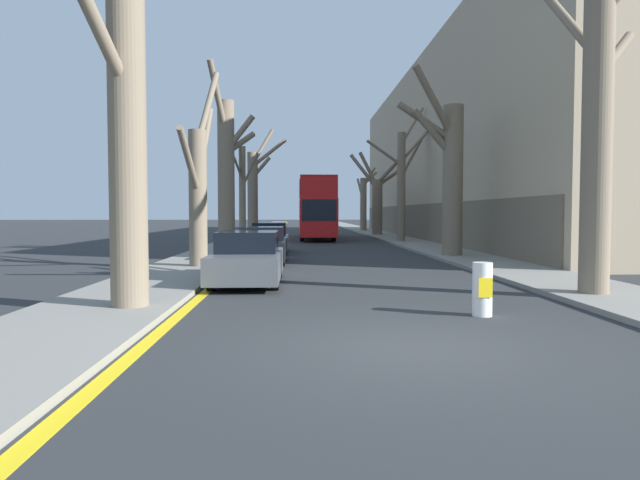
{
  "coord_description": "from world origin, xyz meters",
  "views": [
    {
      "loc": [
        -1.62,
        -7.95,
        1.91
      ],
      "look_at": [
        -0.24,
        27.87,
        0.2
      ],
      "focal_mm": 32.0,
      "sensor_mm": 36.0,
      "label": 1
    }
  ],
  "objects_px": {
    "street_tree_right_4": "(364,202)",
    "parked_car_1": "(262,246)",
    "street_tree_left_2": "(226,168)",
    "street_tree_right_2": "(402,180)",
    "parked_car_0": "(248,259)",
    "traffic_bollard": "(482,289)",
    "street_tree_right_0": "(598,109)",
    "street_tree_left_1": "(199,188)",
    "street_tree_left_3": "(242,192)",
    "parked_car_2": "(270,239)",
    "street_tree_left_0": "(123,104)",
    "double_decker_bus": "(316,205)",
    "street_tree_left_4": "(254,190)",
    "street_tree_right_1": "(450,173)",
    "street_tree_right_3": "(377,198)"
  },
  "relations": [
    {
      "from": "street_tree_right_3",
      "to": "parked_car_0",
      "type": "bearing_deg",
      "value": -104.06
    },
    {
      "from": "parked_car_2",
      "to": "parked_car_0",
      "type": "bearing_deg",
      "value": -90.0
    },
    {
      "from": "parked_car_0",
      "to": "traffic_bollard",
      "type": "relative_size",
      "value": 4.37
    },
    {
      "from": "street_tree_left_4",
      "to": "double_decker_bus",
      "type": "bearing_deg",
      "value": -18.13
    },
    {
      "from": "street_tree_left_3",
      "to": "parked_car_1",
      "type": "bearing_deg",
      "value": -81.28
    },
    {
      "from": "street_tree_left_1",
      "to": "street_tree_left_3",
      "type": "xyz_separation_m",
      "value": [
        -0.01,
        15.34,
        0.41
      ]
    },
    {
      "from": "street_tree_left_4",
      "to": "street_tree_right_0",
      "type": "distance_m",
      "value": 32.31
    },
    {
      "from": "street_tree_left_3",
      "to": "street_tree_right_4",
      "type": "relative_size",
      "value": 0.92
    },
    {
      "from": "parked_car_0",
      "to": "street_tree_left_1",
      "type": "bearing_deg",
      "value": 116.47
    },
    {
      "from": "street_tree_left_0",
      "to": "street_tree_right_3",
      "type": "bearing_deg",
      "value": 74.66
    },
    {
      "from": "street_tree_left_3",
      "to": "street_tree_right_1",
      "type": "distance_m",
      "value": 14.56
    },
    {
      "from": "street_tree_left_1",
      "to": "street_tree_right_1",
      "type": "distance_m",
      "value": 10.85
    },
    {
      "from": "parked_car_1",
      "to": "street_tree_left_1",
      "type": "bearing_deg",
      "value": -131.2
    },
    {
      "from": "street_tree_right_2",
      "to": "street_tree_right_4",
      "type": "height_order",
      "value": "street_tree_right_2"
    },
    {
      "from": "street_tree_left_0",
      "to": "street_tree_left_3",
      "type": "xyz_separation_m",
      "value": [
        -0.04,
        23.72,
        -0.81
      ]
    },
    {
      "from": "street_tree_right_1",
      "to": "parked_car_1",
      "type": "bearing_deg",
      "value": -163.5
    },
    {
      "from": "street_tree_left_4",
      "to": "traffic_bollard",
      "type": "xyz_separation_m",
      "value": [
        6.7,
        -32.89,
        -3.16
      ]
    },
    {
      "from": "street_tree_right_2",
      "to": "parked_car_2",
      "type": "bearing_deg",
      "value": -132.29
    },
    {
      "from": "street_tree_right_0",
      "to": "street_tree_left_0",
      "type": "bearing_deg",
      "value": -171.62
    },
    {
      "from": "street_tree_right_4",
      "to": "parked_car_0",
      "type": "bearing_deg",
      "value": -100.74
    },
    {
      "from": "street_tree_left_0",
      "to": "street_tree_left_2",
      "type": "height_order",
      "value": "street_tree_left_2"
    },
    {
      "from": "street_tree_left_2",
      "to": "parked_car_1",
      "type": "xyz_separation_m",
      "value": [
        2.0,
        -5.31,
        -3.35
      ]
    },
    {
      "from": "street_tree_left_3",
      "to": "double_decker_bus",
      "type": "height_order",
      "value": "street_tree_left_3"
    },
    {
      "from": "street_tree_right_0",
      "to": "parked_car_2",
      "type": "xyz_separation_m",
      "value": [
        -8.02,
        14.8,
        -3.54
      ]
    },
    {
      "from": "street_tree_left_3",
      "to": "street_tree_right_2",
      "type": "bearing_deg",
      "value": 7.68
    },
    {
      "from": "street_tree_right_0",
      "to": "street_tree_right_4",
      "type": "distance_m",
      "value": 45.38
    },
    {
      "from": "street_tree_left_4",
      "to": "street_tree_right_2",
      "type": "xyz_separation_m",
      "value": [
        9.93,
        -7.14,
        0.35
      ]
    },
    {
      "from": "street_tree_right_1",
      "to": "parked_car_0",
      "type": "bearing_deg",
      "value": -132.2
    },
    {
      "from": "street_tree_left_0",
      "to": "street_tree_right_3",
      "type": "height_order",
      "value": "street_tree_left_0"
    },
    {
      "from": "street_tree_left_0",
      "to": "double_decker_bus",
      "type": "xyz_separation_m",
      "value": [
        4.65,
        30.7,
        -1.53
      ]
    },
    {
      "from": "parked_car_0",
      "to": "street_tree_right_4",
      "type": "bearing_deg",
      "value": 79.26
    },
    {
      "from": "street_tree_right_1",
      "to": "parked_car_2",
      "type": "distance_m",
      "value": 8.96
    },
    {
      "from": "street_tree_right_2",
      "to": "parked_car_0",
      "type": "bearing_deg",
      "value": -111.14
    },
    {
      "from": "street_tree_right_2",
      "to": "street_tree_right_4",
      "type": "xyz_separation_m",
      "value": [
        0.05,
        21.76,
        -1.0
      ]
    },
    {
      "from": "street_tree_left_3",
      "to": "street_tree_left_1",
      "type": "bearing_deg",
      "value": -89.97
    },
    {
      "from": "street_tree_left_1",
      "to": "street_tree_right_4",
      "type": "relative_size",
      "value": 1.07
    },
    {
      "from": "street_tree_right_3",
      "to": "traffic_bollard",
      "type": "xyz_separation_m",
      "value": [
        -3.2,
        -36.9,
        -2.62
      ]
    },
    {
      "from": "street_tree_left_4",
      "to": "traffic_bollard",
      "type": "bearing_deg",
      "value": -78.49
    },
    {
      "from": "parked_car_1",
      "to": "parked_car_2",
      "type": "height_order",
      "value": "parked_car_2"
    },
    {
      "from": "street_tree_right_3",
      "to": "double_decker_bus",
      "type": "bearing_deg",
      "value": -133.75
    },
    {
      "from": "street_tree_left_2",
      "to": "double_decker_bus",
      "type": "xyz_separation_m",
      "value": [
        4.7,
        14.73,
        -1.56
      ]
    },
    {
      "from": "street_tree_right_4",
      "to": "parked_car_1",
      "type": "bearing_deg",
      "value": -102.55
    },
    {
      "from": "street_tree_right_0",
      "to": "parked_car_1",
      "type": "xyz_separation_m",
      "value": [
        -8.02,
        9.19,
        -3.55
      ]
    },
    {
      "from": "street_tree_left_4",
      "to": "street_tree_right_1",
      "type": "height_order",
      "value": "street_tree_left_4"
    },
    {
      "from": "street_tree_right_1",
      "to": "double_decker_bus",
      "type": "xyz_separation_m",
      "value": [
        -5.11,
        17.72,
        -1.16
      ]
    },
    {
      "from": "street_tree_left_3",
      "to": "street_tree_right_0",
      "type": "relative_size",
      "value": 0.7
    },
    {
      "from": "street_tree_right_2",
      "to": "street_tree_right_4",
      "type": "relative_size",
      "value": 1.36
    },
    {
      "from": "street_tree_left_0",
      "to": "parked_car_1",
      "type": "height_order",
      "value": "street_tree_left_0"
    },
    {
      "from": "street_tree_left_1",
      "to": "traffic_bollard",
      "type": "bearing_deg",
      "value": -53.25
    },
    {
      "from": "street_tree_left_0",
      "to": "street_tree_right_1",
      "type": "height_order",
      "value": "street_tree_left_0"
    }
  ]
}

